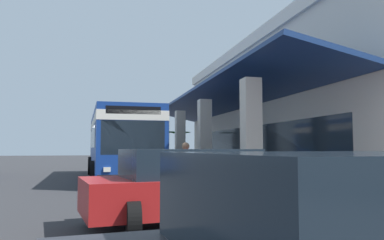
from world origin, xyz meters
name	(u,v)px	position (x,y,z in m)	size (l,w,h in m)	color
ground	(268,176)	(0.00, 8.00, 0.00)	(120.00, 120.00, 0.00)	#2D2D30
curb_strip	(179,175)	(-0.88, 3.41, 0.06)	(27.20, 0.50, 0.12)	#9E998E
plaza_building	(341,110)	(-0.88, 13.04, 3.67)	(22.96, 15.64, 7.32)	beige
transit_bus	(120,140)	(-0.18, 0.32, 1.85)	(11.30, 3.12, 3.34)	navy
parked_sedan_red	(196,186)	(11.71, 1.24, 0.75)	(2.86, 4.62, 1.47)	maroon
pedestrian	(186,168)	(8.22, 1.80, 0.92)	(0.67, 0.47, 1.65)	#726651
potted_palm	(176,158)	(-8.75, 4.76, 0.76)	(1.67, 1.91, 2.70)	brown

